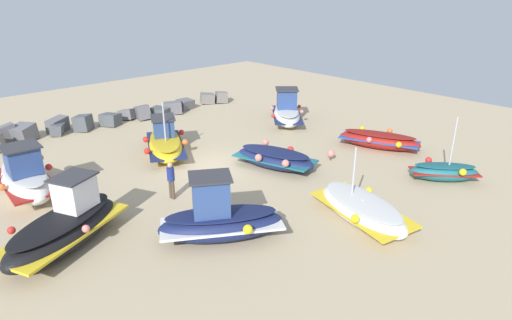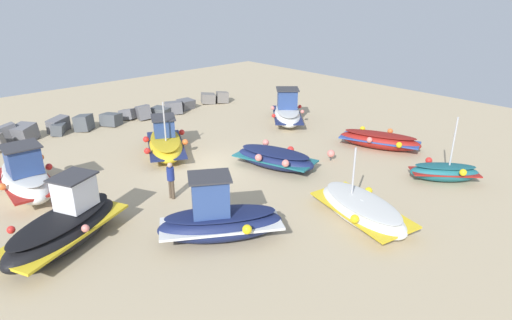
% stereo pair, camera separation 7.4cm
% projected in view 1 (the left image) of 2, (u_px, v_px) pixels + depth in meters
% --- Properties ---
extents(ground_plane, '(46.51, 46.51, 0.00)m').
position_uv_depth(ground_plane, '(213.00, 165.00, 22.20)').
color(ground_plane, tan).
extents(fishing_boat_0, '(3.05, 4.74, 1.00)m').
position_uv_depth(fishing_boat_0, '(379.00, 140.00, 24.40)').
color(fishing_boat_0, maroon).
rests_on(fishing_boat_0, ground_plane).
extents(fishing_boat_1, '(2.79, 4.52, 1.02)m').
position_uv_depth(fishing_boat_1, '(275.00, 158.00, 21.77)').
color(fishing_boat_1, navy).
rests_on(fishing_boat_1, ground_plane).
extents(fishing_boat_2, '(3.02, 3.12, 3.15)m').
position_uv_depth(fishing_boat_2, '(444.00, 172.00, 20.34)').
color(fishing_boat_2, '#1E6670').
rests_on(fishing_boat_2, ground_plane).
extents(fishing_boat_3, '(5.22, 3.77, 2.41)m').
position_uv_depth(fishing_boat_3, '(65.00, 226.00, 15.09)').
color(fishing_boat_3, black).
rests_on(fishing_boat_3, ground_plane).
extents(fishing_boat_4, '(3.85, 5.17, 3.00)m').
position_uv_depth(fishing_boat_4, '(165.00, 142.00, 23.63)').
color(fishing_boat_4, gold).
rests_on(fishing_boat_4, ground_plane).
extents(fishing_boat_5, '(4.42, 4.60, 2.23)m').
position_uv_depth(fishing_boat_5, '(287.00, 112.00, 28.95)').
color(fishing_boat_5, white).
rests_on(fishing_boat_5, ground_plane).
extents(fishing_boat_6, '(4.78, 3.93, 2.56)m').
position_uv_depth(fishing_boat_6, '(220.00, 219.00, 15.52)').
color(fishing_boat_6, navy).
rests_on(fishing_boat_6, ground_plane).
extents(fishing_boat_7, '(2.96, 4.85, 2.87)m').
position_uv_depth(fishing_boat_7, '(362.00, 209.00, 16.89)').
color(fishing_boat_7, white).
rests_on(fishing_boat_7, ground_plane).
extents(fishing_boat_8, '(2.42, 4.67, 2.39)m').
position_uv_depth(fishing_boat_8, '(25.00, 178.00, 18.78)').
color(fishing_boat_8, white).
rests_on(fishing_boat_8, ground_plane).
extents(person_walking, '(0.32, 0.32, 1.66)m').
position_uv_depth(person_walking, '(171.00, 178.00, 18.42)').
color(person_walking, brown).
rests_on(person_walking, ground_plane).
extents(breakwater_rocks, '(17.47, 2.81, 1.28)m').
position_uv_depth(breakwater_rocks, '(114.00, 118.00, 28.76)').
color(breakwater_rocks, slate).
rests_on(breakwater_rocks, ground_plane).
extents(mooring_buoy_0, '(0.40, 0.40, 0.58)m').
position_uv_depth(mooring_buoy_0, '(331.00, 153.00, 22.73)').
color(mooring_buoy_0, '#3F3F42').
rests_on(mooring_buoy_0, ground_plane).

